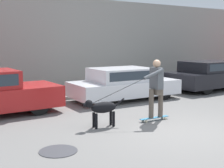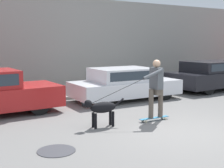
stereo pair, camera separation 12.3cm
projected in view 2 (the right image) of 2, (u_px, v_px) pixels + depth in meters
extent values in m
plane|color=slate|center=(176.00, 131.00, 7.56)|extent=(36.00, 36.00, 0.00)
cube|color=gray|center=(61.00, 45.00, 13.41)|extent=(32.00, 0.30, 4.03)
cube|color=gray|center=(73.00, 93.00, 12.70)|extent=(30.00, 1.97, 0.11)
cylinder|color=black|center=(24.00, 97.00, 10.38)|extent=(0.65, 0.22, 0.64)
cylinder|color=black|center=(39.00, 104.00, 9.16)|extent=(0.65, 0.22, 0.64)
cylinder|color=black|center=(141.00, 87.00, 12.83)|extent=(0.60, 0.21, 0.60)
cylinder|color=black|center=(165.00, 92.00, 11.54)|extent=(0.60, 0.21, 0.60)
cylinder|color=black|center=(86.00, 92.00, 11.60)|extent=(0.60, 0.21, 0.60)
cylinder|color=black|center=(106.00, 98.00, 10.30)|extent=(0.60, 0.21, 0.60)
cube|color=silver|center=(126.00, 88.00, 11.55)|extent=(4.06, 1.84, 0.53)
cube|color=silver|center=(122.00, 75.00, 11.40)|extent=(2.18, 1.62, 0.48)
cube|color=#28333D|center=(134.00, 76.00, 10.72)|extent=(1.89, 0.06, 0.31)
cylinder|color=black|center=(220.00, 78.00, 15.49)|extent=(0.68, 0.23, 0.67)
cylinder|color=black|center=(180.00, 82.00, 13.95)|extent=(0.68, 0.23, 0.67)
cylinder|color=black|center=(208.00, 87.00, 12.63)|extent=(0.68, 0.23, 0.67)
cube|color=black|center=(215.00, 78.00, 14.03)|extent=(4.61, 2.01, 0.62)
cube|color=black|center=(213.00, 66.00, 13.86)|extent=(2.61, 1.75, 0.46)
cylinder|color=black|center=(96.00, 121.00, 7.71)|extent=(0.07, 0.07, 0.38)
cylinder|color=black|center=(93.00, 120.00, 7.85)|extent=(0.07, 0.07, 0.38)
cylinder|color=black|center=(113.00, 119.00, 7.93)|extent=(0.07, 0.07, 0.38)
cylinder|color=black|center=(110.00, 118.00, 8.06)|extent=(0.07, 0.07, 0.38)
ellipsoid|color=black|center=(103.00, 107.00, 7.84)|extent=(0.71, 0.33, 0.28)
sphere|color=black|center=(88.00, 104.00, 7.64)|extent=(0.20, 0.20, 0.20)
cylinder|color=black|center=(85.00, 105.00, 7.61)|extent=(0.12, 0.10, 0.09)
cylinder|color=black|center=(119.00, 102.00, 8.04)|extent=(0.28, 0.06, 0.21)
cylinder|color=beige|center=(146.00, 121.00, 8.30)|extent=(0.07, 0.03, 0.07)
cylinder|color=beige|center=(143.00, 120.00, 8.43)|extent=(0.07, 0.03, 0.07)
cylinder|color=beige|center=(165.00, 118.00, 8.62)|extent=(0.07, 0.03, 0.07)
cylinder|color=beige|center=(162.00, 117.00, 8.75)|extent=(0.07, 0.03, 0.07)
cube|color=teal|center=(154.00, 118.00, 8.52)|extent=(0.92, 0.15, 0.02)
cylinder|color=brown|center=(151.00, 104.00, 8.41)|extent=(0.13, 0.13, 0.79)
cylinder|color=brown|center=(161.00, 103.00, 8.56)|extent=(0.13, 0.13, 0.79)
cube|color=brown|center=(156.00, 92.00, 8.44)|extent=(0.17, 0.30, 0.16)
cube|color=#4C5156|center=(156.00, 78.00, 8.39)|extent=(0.20, 0.39, 0.58)
sphere|color=tan|center=(157.00, 64.00, 8.34)|extent=(0.21, 0.21, 0.21)
cylinder|color=#4C5156|center=(151.00, 79.00, 8.60)|extent=(0.08, 0.08, 0.55)
cylinder|color=#4C5156|center=(153.00, 74.00, 8.10)|extent=(0.55, 0.20, 0.28)
cylinder|color=black|center=(117.00, 91.00, 7.84)|extent=(1.46, 0.35, 0.61)
cylinder|color=#38383D|center=(56.00, 151.00, 6.16)|extent=(0.76, 0.76, 0.01)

